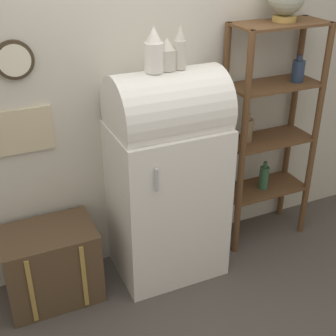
{
  "coord_description": "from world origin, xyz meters",
  "views": [
    {
      "loc": [
        -1.2,
        -2.4,
        2.41
      ],
      "look_at": [
        0.01,
        0.26,
        0.87
      ],
      "focal_mm": 50.0,
      "sensor_mm": 36.0,
      "label": 1
    }
  ],
  "objects_px": {
    "vase_left": "(154,51)",
    "vase_right": "(180,49)",
    "suitcase_trunk": "(51,264)",
    "vase_center": "(166,55)",
    "refrigerator": "(167,176)"
  },
  "relations": [
    {
      "from": "suitcase_trunk",
      "to": "vase_center",
      "type": "bearing_deg",
      "value": -1.85
    },
    {
      "from": "refrigerator",
      "to": "vase_center",
      "type": "distance_m",
      "value": 0.86
    },
    {
      "from": "vase_left",
      "to": "vase_right",
      "type": "distance_m",
      "value": 0.18
    },
    {
      "from": "vase_center",
      "to": "vase_right",
      "type": "distance_m",
      "value": 0.1
    },
    {
      "from": "refrigerator",
      "to": "vase_center",
      "type": "xyz_separation_m",
      "value": [
        -0.0,
        0.0,
        0.86
      ]
    },
    {
      "from": "vase_center",
      "to": "refrigerator",
      "type": "bearing_deg",
      "value": -15.23
    },
    {
      "from": "vase_left",
      "to": "vase_center",
      "type": "height_order",
      "value": "vase_left"
    },
    {
      "from": "vase_center",
      "to": "vase_left",
      "type": "bearing_deg",
      "value": -171.36
    },
    {
      "from": "suitcase_trunk",
      "to": "vase_right",
      "type": "height_order",
      "value": "vase_right"
    },
    {
      "from": "vase_right",
      "to": "vase_left",
      "type": "bearing_deg",
      "value": 179.48
    },
    {
      "from": "vase_center",
      "to": "vase_right",
      "type": "height_order",
      "value": "vase_right"
    },
    {
      "from": "vase_center",
      "to": "vase_right",
      "type": "relative_size",
      "value": 0.72
    },
    {
      "from": "suitcase_trunk",
      "to": "vase_left",
      "type": "distance_m",
      "value": 1.63
    },
    {
      "from": "refrigerator",
      "to": "suitcase_trunk",
      "type": "bearing_deg",
      "value": 178.08
    },
    {
      "from": "vase_left",
      "to": "refrigerator",
      "type": "bearing_deg",
      "value": 7.5
    }
  ]
}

